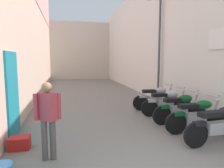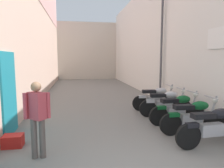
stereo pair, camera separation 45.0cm
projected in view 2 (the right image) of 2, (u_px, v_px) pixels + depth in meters
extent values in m
plane|color=slate|center=(101.00, 102.00, 9.64)|extent=(34.27, 34.27, 0.00)
cube|color=beige|center=(36.00, 13.00, 10.54)|extent=(0.40, 18.27, 8.78)
cube|color=teal|center=(9.00, 94.00, 5.37)|extent=(0.06, 1.10, 2.20)
cube|color=silver|center=(150.00, 40.00, 11.74)|extent=(0.40, 18.27, 6.23)
cube|color=white|center=(218.00, 38.00, 5.77)|extent=(0.04, 0.90, 0.60)
cube|color=beige|center=(87.00, 51.00, 21.17)|extent=(8.77, 2.00, 5.60)
cylinder|color=black|center=(188.00, 137.00, 4.54)|extent=(0.60, 0.10, 0.60)
cube|color=#9E9EA3|center=(211.00, 130.00, 4.65)|extent=(0.57, 0.22, 0.28)
ellipsoid|color=black|center=(221.00, 114.00, 4.65)|extent=(0.49, 0.28, 0.24)
cube|color=black|center=(203.00, 116.00, 4.56)|extent=(0.53, 0.24, 0.12)
cube|color=black|center=(192.00, 125.00, 4.53)|extent=(0.29, 0.15, 0.10)
cylinder|color=black|center=(214.00, 122.00, 5.57)|extent=(0.60, 0.10, 0.60)
cylinder|color=black|center=(171.00, 124.00, 5.39)|extent=(0.60, 0.10, 0.60)
cube|color=#9E9EA3|center=(191.00, 119.00, 5.46)|extent=(0.57, 0.22, 0.28)
ellipsoid|color=#0F5123|center=(200.00, 106.00, 5.45)|extent=(0.49, 0.28, 0.24)
cube|color=black|center=(184.00, 107.00, 5.38)|extent=(0.53, 0.24, 0.12)
cylinder|color=#9E9EA3|center=(213.00, 110.00, 5.51)|extent=(0.25, 0.07, 0.77)
cylinder|color=#9E9EA3|center=(211.00, 97.00, 5.46)|extent=(0.05, 0.58, 0.04)
sphere|color=silver|center=(215.00, 101.00, 5.49)|extent=(0.14, 0.14, 0.14)
cube|color=#0F5123|center=(174.00, 115.00, 5.37)|extent=(0.28, 0.15, 0.10)
cylinder|color=black|center=(195.00, 114.00, 6.46)|extent=(0.60, 0.11, 0.60)
cylinder|color=black|center=(159.00, 116.00, 6.18)|extent=(0.60, 0.11, 0.60)
cube|color=#9E9EA3|center=(176.00, 111.00, 6.30)|extent=(0.57, 0.23, 0.28)
ellipsoid|color=#0F5123|center=(183.00, 99.00, 6.31)|extent=(0.49, 0.29, 0.24)
cube|color=black|center=(169.00, 101.00, 6.20)|extent=(0.53, 0.25, 0.12)
cylinder|color=#9E9EA3|center=(194.00, 103.00, 6.41)|extent=(0.25, 0.07, 0.77)
cylinder|color=#9E9EA3|center=(192.00, 92.00, 6.35)|extent=(0.07, 0.58, 0.04)
sphere|color=silver|center=(195.00, 95.00, 6.39)|extent=(0.14, 0.14, 0.14)
cube|color=#0F5123|center=(161.00, 108.00, 6.17)|extent=(0.29, 0.16, 0.10)
cylinder|color=black|center=(183.00, 108.00, 7.19)|extent=(0.61, 0.15, 0.60)
cylinder|color=black|center=(148.00, 109.00, 7.12)|extent=(0.61, 0.15, 0.60)
cube|color=#9E9EA3|center=(164.00, 105.00, 7.14)|extent=(0.58, 0.26, 0.28)
ellipsoid|color=#B7B7BC|center=(171.00, 95.00, 7.11)|extent=(0.51, 0.31, 0.24)
cube|color=black|center=(158.00, 95.00, 7.09)|extent=(0.54, 0.28, 0.12)
cylinder|color=#9E9EA3|center=(181.00, 98.00, 7.15)|extent=(0.25, 0.09, 0.77)
cylinder|color=#9E9EA3|center=(180.00, 88.00, 7.10)|extent=(0.10, 0.58, 0.04)
sphere|color=silver|center=(183.00, 91.00, 7.12)|extent=(0.14, 0.14, 0.14)
cube|color=#B7B7BC|center=(150.00, 101.00, 7.09)|extent=(0.29, 0.17, 0.10)
cylinder|color=black|center=(171.00, 103.00, 8.08)|extent=(0.60, 0.13, 0.60)
cylinder|color=black|center=(140.00, 103.00, 7.98)|extent=(0.60, 0.13, 0.60)
cube|color=#9E9EA3|center=(155.00, 100.00, 8.01)|extent=(0.58, 0.25, 0.28)
ellipsoid|color=#B7B7BC|center=(161.00, 91.00, 7.99)|extent=(0.50, 0.30, 0.24)
cube|color=black|center=(149.00, 91.00, 7.95)|extent=(0.54, 0.26, 0.12)
cylinder|color=#9E9EA3|center=(170.00, 94.00, 8.03)|extent=(0.25, 0.08, 0.77)
cylinder|color=#9E9EA3|center=(168.00, 85.00, 7.99)|extent=(0.09, 0.58, 0.04)
sphere|color=silver|center=(171.00, 88.00, 8.01)|extent=(0.14, 0.14, 0.14)
cube|color=#B7B7BC|center=(142.00, 97.00, 7.95)|extent=(0.29, 0.16, 0.10)
cylinder|color=#564C47|center=(34.00, 139.00, 4.14)|extent=(0.12, 0.12, 0.82)
cylinder|color=#564C47|center=(42.00, 138.00, 4.17)|extent=(0.12, 0.12, 0.82)
cube|color=#B23D47|center=(37.00, 106.00, 4.07)|extent=(0.39, 0.38, 0.54)
sphere|color=#997051|center=(36.00, 87.00, 4.02)|extent=(0.20, 0.20, 0.20)
cylinder|color=#B23D47|center=(25.00, 106.00, 4.03)|extent=(0.08, 0.08, 0.52)
cylinder|color=#B23D47|center=(48.00, 105.00, 4.11)|extent=(0.08, 0.08, 0.52)
cube|color=red|center=(13.00, 141.00, 4.71)|extent=(0.44, 0.32, 0.28)
cylinder|color=#47474C|center=(161.00, 51.00, 9.35)|extent=(0.10, 0.10, 4.74)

